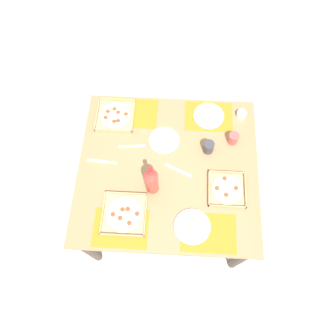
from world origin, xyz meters
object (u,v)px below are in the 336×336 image
plate_middle (209,116)px  plate_near_right (193,227)px  cup_spare (233,138)px  cup_red (209,147)px  plate_near_left (164,140)px  condiment_bowl (241,114)px  pizza_box_corner_left (116,116)px  pizza_box_edge_far (124,214)px  soda_bottle (152,181)px  pizza_box_corner_right (227,190)px

plate_middle → plate_near_right: size_ratio=0.97×
cup_spare → cup_red: bearing=-155.3°
plate_near_left → condiment_bowl: (0.57, 0.25, 0.01)m
pizza_box_corner_left → pizza_box_edge_far: size_ratio=0.98×
soda_bottle → condiment_bowl: (0.63, 0.61, -0.11)m
plate_middle → soda_bottle: soda_bottle is taller
pizza_box_corner_right → plate_near_left: 0.57m
pizza_box_corner_left → soda_bottle: (0.32, -0.56, 0.12)m
plate_near_right → condiment_bowl: size_ratio=3.36×
condiment_bowl → plate_near_right: bearing=-111.8°
plate_middle → plate_near_right: same height
pizza_box_corner_right → plate_middle: pizza_box_corner_right is taller
plate_middle → soda_bottle: bearing=-122.9°
cup_red → pizza_box_corner_left: bearing=160.5°
soda_bottle → cup_red: size_ratio=3.37×
plate_near_left → plate_middle: bearing=34.7°
condiment_bowl → soda_bottle: bearing=-135.7°
plate_near_left → pizza_box_edge_far: bearing=-112.2°
plate_near_left → soda_bottle: 0.39m
plate_middle → condiment_bowl: bearing=5.2°
cup_red → pizza_box_corner_right: bearing=-66.9°
plate_near_left → soda_bottle: soda_bottle is taller
pizza_box_corner_left → pizza_box_corner_right: same height
soda_bottle → pizza_box_corner_right: bearing=1.1°
plate_middle → condiment_bowl: 0.25m
plate_near_left → cup_spare: (0.50, 0.02, 0.03)m
plate_middle → plate_near_right: (-0.10, -0.85, 0.00)m
cup_spare → condiment_bowl: 0.23m
plate_near_right → soda_bottle: (-0.28, 0.26, 0.12)m
soda_bottle → condiment_bowl: soda_bottle is taller
pizza_box_corner_right → cup_red: size_ratio=2.63×
plate_near_right → soda_bottle: size_ratio=0.74×
pizza_box_corner_left → cup_spare: cup_spare is taller
plate_near_left → condiment_bowl: size_ratio=3.12×
plate_near_right → plate_near_left: bearing=109.3°
pizza_box_edge_far → soda_bottle: 0.29m
pizza_box_corner_left → plate_middle: (0.70, 0.03, -0.00)m
plate_near_right → cup_red: (0.10, 0.57, 0.04)m
plate_middle → soda_bottle: 0.72m
pizza_box_corner_right → cup_red: bearing=113.1°
plate_near_left → cup_red: 0.33m
soda_bottle → cup_red: (0.38, 0.31, -0.08)m
plate_near_left → cup_red: bearing=-10.4°
pizza_box_corner_right → cup_red: (-0.13, 0.30, 0.04)m
soda_bottle → cup_red: soda_bottle is taller
soda_bottle → cup_spare: soda_bottle is taller
pizza_box_corner_left → cup_red: size_ratio=2.93×
pizza_box_corner_left → plate_middle: size_ratio=1.22×
pizza_box_corner_left → cup_spare: bearing=-10.7°
pizza_box_corner_left → condiment_bowl: condiment_bowl is taller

